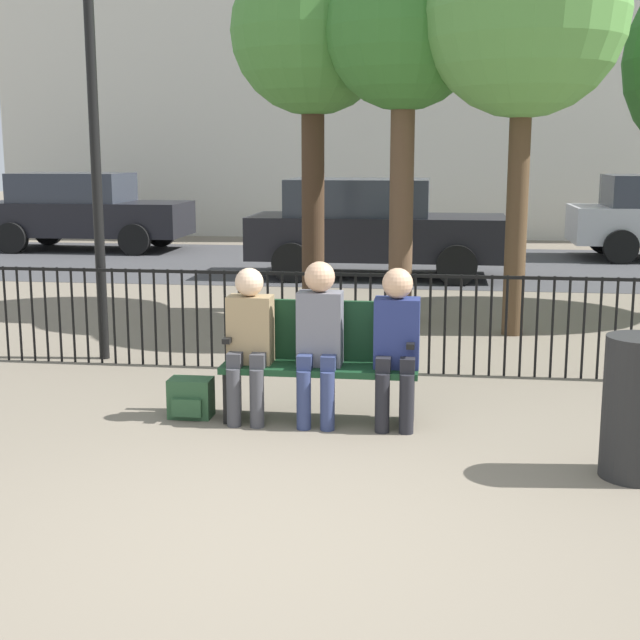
% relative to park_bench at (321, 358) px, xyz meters
% --- Properties ---
extents(ground_plane, '(80.00, 80.00, 0.00)m').
position_rel_park_bench_xyz_m(ground_plane, '(0.00, -2.25, -0.49)').
color(ground_plane, '#706656').
extents(park_bench, '(1.51, 0.45, 0.92)m').
position_rel_park_bench_xyz_m(park_bench, '(0.00, 0.00, 0.00)').
color(park_bench, '#14381E').
rests_on(park_bench, ground).
extents(seated_person_0, '(0.34, 0.39, 1.19)m').
position_rel_park_bench_xyz_m(seated_person_0, '(-0.54, -0.13, 0.19)').
color(seated_person_0, '#3D3D42').
rests_on(seated_person_0, ground).
extents(seated_person_1, '(0.34, 0.39, 1.25)m').
position_rel_park_bench_xyz_m(seated_person_1, '(-0.00, -0.12, 0.22)').
color(seated_person_1, navy).
rests_on(seated_person_1, ground).
extents(seated_person_2, '(0.34, 0.39, 1.21)m').
position_rel_park_bench_xyz_m(seated_person_2, '(0.59, -0.13, 0.20)').
color(seated_person_2, black).
rests_on(seated_person_2, ground).
extents(backpack, '(0.34, 0.26, 0.31)m').
position_rel_park_bench_xyz_m(backpack, '(-1.02, -0.11, -0.33)').
color(backpack, '#284C2D').
rests_on(backpack, ground).
extents(fence_railing, '(9.01, 0.03, 0.95)m').
position_rel_park_bench_xyz_m(fence_railing, '(-0.02, 1.54, 0.07)').
color(fence_railing, black).
rests_on(fence_railing, ground).
extents(tree_0, '(1.85, 1.85, 4.37)m').
position_rel_park_bench_xyz_m(tree_0, '(0.43, 4.05, 2.89)').
color(tree_0, brown).
rests_on(tree_0, ground).
extents(tree_2, '(2.06, 2.06, 4.57)m').
position_rel_park_bench_xyz_m(tree_2, '(-0.74, 4.75, 2.99)').
color(tree_2, '#422D1E').
rests_on(tree_2, ground).
extents(tree_3, '(2.23, 2.23, 4.64)m').
position_rel_park_bench_xyz_m(tree_3, '(1.74, 3.52, 3.01)').
color(tree_3, '#4C3823').
rests_on(tree_3, ground).
extents(lamp_post, '(0.28, 0.28, 3.79)m').
position_rel_park_bench_xyz_m(lamp_post, '(-2.45, 1.74, 2.01)').
color(lamp_post, black).
rests_on(lamp_post, ground).
extents(street_surface, '(24.00, 6.00, 0.01)m').
position_rel_park_bench_xyz_m(street_surface, '(0.00, 9.75, -0.48)').
color(street_surface, '#3D3D3F').
rests_on(street_surface, ground).
extents(parked_car_0, '(4.20, 1.94, 1.62)m').
position_rel_park_bench_xyz_m(parked_car_0, '(-6.58, 11.38, 0.36)').
color(parked_car_0, black).
rests_on(parked_car_0, ground).
extents(parked_car_1, '(4.20, 1.94, 1.62)m').
position_rel_park_bench_xyz_m(parked_car_1, '(-0.22, 8.11, 0.36)').
color(parked_car_1, black).
rests_on(parked_car_1, ground).
extents(trash_bin, '(0.45, 0.45, 0.92)m').
position_rel_park_bench_xyz_m(trash_bin, '(2.17, -1.01, -0.02)').
color(trash_bin, black).
rests_on(trash_bin, ground).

